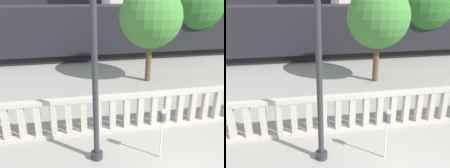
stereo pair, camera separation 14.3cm
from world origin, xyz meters
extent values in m
cube|color=#BCB5A8|center=(0.00, 2.84, 0.07)|extent=(13.11, 0.24, 0.14)
cube|color=#BCB5A8|center=(0.00, 2.84, 1.30)|extent=(13.11, 0.24, 0.14)
cube|color=#BCB5A8|center=(-5.13, 2.84, 0.68)|extent=(0.20, 0.20, 1.09)
cube|color=#BCB5A8|center=(-4.65, 2.84, 0.68)|extent=(0.20, 0.20, 1.09)
cube|color=#BCB5A8|center=(-4.16, 2.84, 0.68)|extent=(0.20, 0.20, 1.09)
cube|color=#BCB5A8|center=(-3.67, 2.84, 0.68)|extent=(0.20, 0.20, 1.09)
cube|color=#BCB5A8|center=(-3.18, 2.84, 0.68)|extent=(0.20, 0.20, 1.09)
cube|color=#BCB5A8|center=(-2.69, 2.84, 0.68)|extent=(0.20, 0.20, 1.09)
cube|color=#BCB5A8|center=(-2.20, 2.84, 0.68)|extent=(0.20, 0.20, 1.09)
cube|color=#BCB5A8|center=(-1.71, 2.84, 0.68)|extent=(0.20, 0.20, 1.09)
cube|color=#BCB5A8|center=(-1.22, 2.84, 0.68)|extent=(0.20, 0.20, 1.09)
cube|color=#BCB5A8|center=(-0.73, 2.84, 0.68)|extent=(0.20, 0.20, 1.09)
cube|color=#BCB5A8|center=(-0.24, 2.84, 0.68)|extent=(0.20, 0.20, 1.09)
cube|color=#BCB5A8|center=(0.24, 2.84, 0.68)|extent=(0.20, 0.20, 1.09)
cube|color=#BCB5A8|center=(0.73, 2.84, 0.68)|extent=(0.20, 0.20, 1.09)
cube|color=#BCB5A8|center=(1.22, 2.84, 0.68)|extent=(0.20, 0.20, 1.09)
cube|color=#BCB5A8|center=(1.71, 2.84, 0.68)|extent=(0.20, 0.20, 1.09)
cube|color=#BCB5A8|center=(2.20, 2.84, 0.68)|extent=(0.20, 0.20, 1.09)
cylinder|color=#2D2D33|center=(-2.44, 1.49, 0.10)|extent=(0.35, 0.35, 0.20)
cylinder|color=#2D2D33|center=(-2.44, 1.49, 2.87)|extent=(0.16, 0.16, 5.35)
cylinder|color=silver|center=(-0.62, 1.19, 0.61)|extent=(0.04, 0.04, 1.22)
cylinder|color=#4C4C51|center=(-0.62, 1.19, 1.33)|extent=(0.19, 0.19, 0.23)
sphere|color=#B2B7BC|center=(-0.62, 1.19, 1.49)|extent=(0.16, 0.16, 0.16)
cube|color=black|center=(1.18, 13.05, 0.28)|extent=(22.00, 2.47, 0.55)
cube|color=black|center=(1.18, 13.05, 2.08)|extent=(22.45, 3.08, 3.07)
cube|color=black|center=(2.96, 30.05, 0.28)|extent=(28.65, 2.53, 0.55)
cube|color=black|center=(2.96, 30.05, 2.09)|extent=(29.24, 3.16, 3.09)
cylinder|color=brown|center=(1.16, 7.55, 1.09)|extent=(0.30, 0.30, 2.18)
sphere|color=#428438|center=(1.16, 7.55, 3.36)|extent=(3.14, 3.14, 3.14)
cylinder|color=brown|center=(6.22, 12.84, 1.05)|extent=(0.24, 0.24, 2.10)
sphere|color=#2D6B28|center=(6.22, 12.84, 3.80)|extent=(4.53, 4.53, 4.53)
camera|label=1|loc=(-3.19, -4.54, 4.63)|focal=40.00mm
camera|label=2|loc=(-3.04, -4.56, 4.63)|focal=40.00mm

